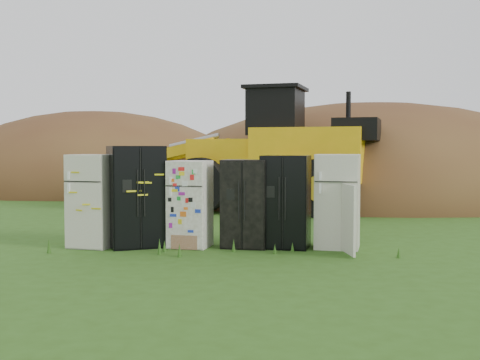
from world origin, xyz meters
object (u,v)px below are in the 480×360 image
(fridge_open_door, at_px, (338,201))
(fridge_black_side, at_px, (136,197))
(wheel_loader, at_px, (246,149))
(fridge_dark_mid, at_px, (245,204))
(fridge_sticker, at_px, (190,204))
(fridge_black_right, at_px, (286,202))
(fridge_leftmost, at_px, (93,201))

(fridge_open_door, bearing_deg, fridge_black_side, -168.14)
(wheel_loader, bearing_deg, fridge_dark_mid, -73.95)
(fridge_black_side, xyz_separation_m, fridge_sticker, (1.05, 0.01, -0.14))
(fridge_black_side, bearing_deg, fridge_sticker, -22.03)
(fridge_black_right, relative_size, fridge_open_door, 0.99)
(fridge_dark_mid, bearing_deg, fridge_sticker, -170.45)
(fridge_black_side, distance_m, fridge_dark_mid, 2.13)
(fridge_sticker, bearing_deg, fridge_leftmost, -166.83)
(fridge_black_side, bearing_deg, fridge_open_door, -23.24)
(fridge_leftmost, height_order, fridge_black_right, fridge_leftmost)
(fridge_open_door, bearing_deg, fridge_sticker, -168.59)
(fridge_leftmost, xyz_separation_m, fridge_sticker, (1.89, 0.03, -0.06))
(fridge_leftmost, height_order, fridge_dark_mid, fridge_leftmost)
(fridge_leftmost, bearing_deg, fridge_dark_mid, 14.64)
(fridge_black_side, xyz_separation_m, fridge_black_right, (2.91, -0.02, -0.09))
(fridge_black_right, bearing_deg, fridge_dark_mid, -169.48)
(fridge_sticker, distance_m, fridge_dark_mid, 1.08)
(fridge_black_side, relative_size, fridge_open_door, 1.09)
(fridge_open_door, xyz_separation_m, wheel_loader, (-1.88, 7.00, 0.99))
(fridge_black_right, height_order, fridge_open_door, fridge_open_door)
(fridge_black_side, bearing_deg, fridge_dark_mid, -22.35)
(fridge_sticker, xyz_separation_m, wheel_loader, (0.97, 6.94, 1.05))
(fridge_sticker, bearing_deg, wheel_loader, 94.20)
(fridge_leftmost, height_order, fridge_open_door, fridge_open_door)
(fridge_dark_mid, relative_size, wheel_loader, 0.22)
(fridge_leftmost, bearing_deg, wheel_loader, 81.78)
(fridge_leftmost, distance_m, fridge_sticker, 1.89)
(fridge_black_right, bearing_deg, fridge_open_door, 10.64)
(fridge_sticker, bearing_deg, fridge_black_side, -167.36)
(fridge_dark_mid, distance_m, fridge_open_door, 1.77)
(wheel_loader, bearing_deg, fridge_open_door, -59.82)
(fridge_leftmost, xyz_separation_m, fridge_open_door, (4.74, -0.02, 0.00))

